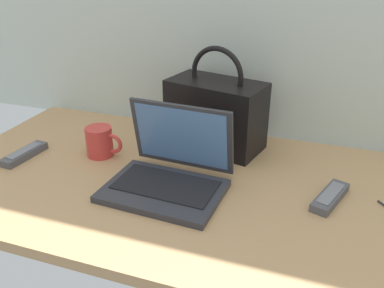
{
  "coord_description": "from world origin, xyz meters",
  "views": [
    {
      "loc": [
        0.27,
        -0.93,
        0.62
      ],
      "look_at": [
        -0.05,
        0.0,
        0.15
      ],
      "focal_mm": 38.07,
      "sensor_mm": 36.0,
      "label": 1
    }
  ],
  "objects_px": {
    "handbag": "(216,113)",
    "remote_control_far": "(330,197)",
    "coffee_mug": "(100,141)",
    "remote_control_near": "(24,154)",
    "laptop": "(170,171)"
  },
  "relations": [
    {
      "from": "laptop",
      "to": "coffee_mug",
      "type": "xyz_separation_m",
      "value": [
        -0.27,
        0.1,
        0.0
      ]
    },
    {
      "from": "coffee_mug",
      "to": "remote_control_near",
      "type": "xyz_separation_m",
      "value": [
        -0.22,
        -0.09,
        -0.04
      ]
    },
    {
      "from": "remote_control_near",
      "to": "remote_control_far",
      "type": "xyz_separation_m",
      "value": [
        0.91,
        0.06,
        0.0
      ]
    },
    {
      "from": "laptop",
      "to": "handbag",
      "type": "relative_size",
      "value": 0.97
    },
    {
      "from": "coffee_mug",
      "to": "remote_control_near",
      "type": "bearing_deg",
      "value": -157.35
    },
    {
      "from": "coffee_mug",
      "to": "laptop",
      "type": "bearing_deg",
      "value": -19.85
    },
    {
      "from": "handbag",
      "to": "remote_control_far",
      "type": "bearing_deg",
      "value": -30.19
    },
    {
      "from": "coffee_mug",
      "to": "remote_control_near",
      "type": "height_order",
      "value": "coffee_mug"
    },
    {
      "from": "remote_control_near",
      "to": "handbag",
      "type": "height_order",
      "value": "handbag"
    },
    {
      "from": "handbag",
      "to": "laptop",
      "type": "bearing_deg",
      "value": -99.0
    },
    {
      "from": "remote_control_near",
      "to": "handbag",
      "type": "distance_m",
      "value": 0.62
    },
    {
      "from": "coffee_mug",
      "to": "handbag",
      "type": "distance_m",
      "value": 0.38
    },
    {
      "from": "laptop",
      "to": "coffee_mug",
      "type": "relative_size",
      "value": 2.66
    },
    {
      "from": "coffee_mug",
      "to": "remote_control_far",
      "type": "height_order",
      "value": "coffee_mug"
    },
    {
      "from": "remote_control_far",
      "to": "remote_control_near",
      "type": "bearing_deg",
      "value": -176.24
    }
  ]
}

